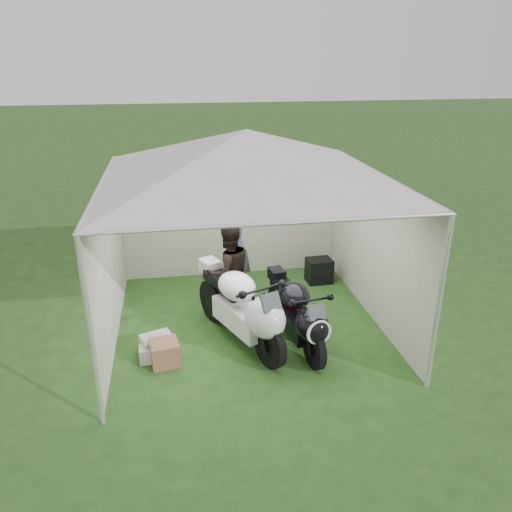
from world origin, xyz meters
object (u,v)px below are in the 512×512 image
at_px(person_blue_jacket, 236,245).
at_px(motorcycle_black, 298,313).
at_px(crate_0, 157,345).
at_px(crate_2, 150,354).
at_px(paddock_stand, 276,310).
at_px(crate_1, 165,353).
at_px(motorcycle_white, 243,307).
at_px(canopy_tent, 246,160).
at_px(equipment_box, 319,270).
at_px(person_dark_jacket, 229,273).

bearing_deg(person_blue_jacket, motorcycle_black, 21.11).
height_order(person_blue_jacket, crate_0, person_blue_jacket).
relative_size(person_blue_jacket, crate_2, 6.75).
height_order(motorcycle_black, paddock_stand, motorcycle_black).
xyz_separation_m(paddock_stand, crate_2, (-1.96, -0.90, -0.03)).
distance_m(paddock_stand, crate_2, 2.15).
height_order(crate_0, crate_1, crate_1).
relative_size(motorcycle_white, paddock_stand, 5.64).
distance_m(canopy_tent, equipment_box, 3.09).
bearing_deg(equipment_box, motorcycle_black, -114.17).
bearing_deg(person_blue_jacket, motorcycle_white, -3.81).
relative_size(person_dark_jacket, equipment_box, 3.57).
relative_size(canopy_tent, person_blue_jacket, 2.90).
height_order(crate_1, crate_2, crate_1).
height_order(motorcycle_white, person_blue_jacket, person_blue_jacket).
height_order(motorcycle_black, crate_2, motorcycle_black).
height_order(paddock_stand, crate_2, paddock_stand).
xyz_separation_m(motorcycle_white, equipment_box, (1.70, 1.92, -0.39)).
bearing_deg(crate_0, equipment_box, 33.66).
relative_size(motorcycle_black, person_blue_jacket, 0.99).
bearing_deg(crate_2, person_blue_jacket, 50.44).
relative_size(motorcycle_black, crate_1, 5.18).
xyz_separation_m(motorcycle_black, crate_0, (-2.00, 0.13, -0.39)).
distance_m(motorcycle_white, equipment_box, 2.59).
distance_m(person_dark_jacket, equipment_box, 2.21).
bearing_deg(crate_1, paddock_stand, 29.68).
xyz_separation_m(paddock_stand, crate_0, (-1.86, -0.73, 0.00)).
bearing_deg(person_blue_jacket, crate_1, -34.03).
distance_m(motorcycle_white, crate_1, 1.26).
distance_m(paddock_stand, equipment_box, 1.63).
height_order(motorcycle_black, person_dark_jacket, person_dark_jacket).
bearing_deg(equipment_box, motorcycle_white, -131.54).
bearing_deg(person_dark_jacket, paddock_stand, 153.64).
relative_size(canopy_tent, crate_1, 15.23).
xyz_separation_m(canopy_tent, motorcycle_black, (0.61, -0.81, -2.04)).
xyz_separation_m(motorcycle_white, person_blue_jacket, (0.10, 1.53, 0.36)).
distance_m(person_blue_jacket, crate_0, 2.22).
distance_m(paddock_stand, person_blue_jacket, 1.29).
bearing_deg(motorcycle_black, person_blue_jacket, 102.29).
xyz_separation_m(canopy_tent, crate_2, (-1.49, -0.84, -2.47)).
xyz_separation_m(canopy_tent, crate_1, (-1.29, -0.94, -2.41)).
distance_m(person_dark_jacket, person_blue_jacket, 0.79).
xyz_separation_m(paddock_stand, crate_1, (-1.76, -1.00, 0.03)).
xyz_separation_m(motorcycle_white, crate_1, (-1.13, -0.30, -0.44)).
relative_size(motorcycle_white, crate_2, 7.27).
bearing_deg(motorcycle_black, canopy_tent, 117.81).
bearing_deg(crate_1, crate_0, 111.45).
relative_size(paddock_stand, person_blue_jacket, 0.19).
xyz_separation_m(canopy_tent, person_dark_jacket, (-0.27, 0.15, -1.77)).
bearing_deg(equipment_box, crate_1, -141.89).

